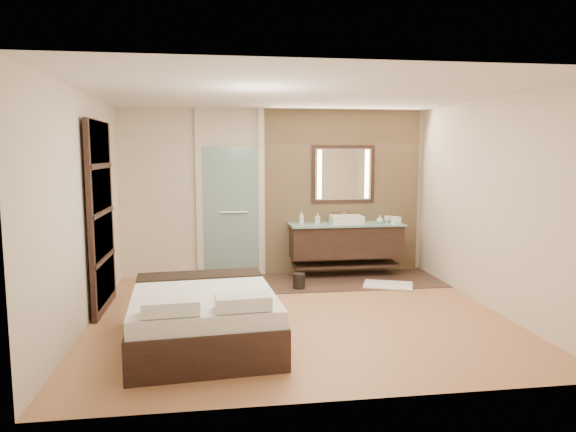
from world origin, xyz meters
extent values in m
plane|color=#AD6F48|center=(0.00, 0.00, 0.00)|extent=(5.00, 5.00, 0.00)
cube|color=#37261E|center=(0.60, 1.60, 0.01)|extent=(3.80, 1.30, 0.01)
cube|color=tan|center=(1.10, 2.21, 1.35)|extent=(2.60, 0.08, 2.70)
cube|color=black|center=(1.10, 1.92, 0.57)|extent=(1.80, 0.50, 0.50)
cube|color=black|center=(1.10, 1.92, 0.18)|extent=(1.71, 0.45, 0.04)
cube|color=#8DD8CA|center=(1.10, 1.90, 0.85)|extent=(1.85, 0.55, 0.03)
cube|color=white|center=(1.10, 1.90, 0.93)|extent=(0.50, 0.38, 0.13)
cylinder|color=silver|center=(1.10, 2.09, 0.95)|extent=(0.03, 0.03, 0.18)
cylinder|color=silver|center=(1.10, 2.05, 1.03)|extent=(0.02, 0.10, 0.02)
cube|color=black|center=(1.10, 2.16, 1.65)|extent=(1.06, 0.03, 0.96)
cube|color=white|center=(1.10, 2.15, 1.65)|extent=(0.94, 0.01, 0.84)
cube|color=beige|center=(0.70, 2.14, 1.65)|extent=(0.07, 0.01, 0.80)
cube|color=beige|center=(1.50, 2.14, 1.65)|extent=(0.07, 0.01, 0.80)
cube|color=silver|center=(-0.75, 2.20, 1.05)|extent=(0.90, 0.05, 2.10)
cylinder|color=silver|center=(-0.70, 2.15, 1.05)|extent=(0.45, 0.03, 0.03)
cube|color=beige|center=(-1.25, 2.21, 1.35)|extent=(0.10, 0.08, 2.70)
cube|color=beige|center=(-0.25, 2.21, 1.35)|extent=(0.10, 0.08, 2.70)
cube|color=black|center=(-2.43, 0.60, 1.20)|extent=(0.06, 1.20, 2.40)
cube|color=beige|center=(-2.41, 0.60, 0.37)|extent=(0.02, 1.06, 0.52)
cube|color=beige|center=(-2.41, 0.60, 0.96)|extent=(0.02, 1.06, 0.52)
cube|color=beige|center=(-2.41, 0.60, 1.54)|extent=(0.02, 1.06, 0.52)
cube|color=beige|center=(-2.41, 0.60, 2.13)|extent=(0.02, 1.06, 0.52)
cube|color=black|center=(-1.14, -0.81, 0.20)|extent=(1.61, 1.95, 0.40)
cube|color=silver|center=(-1.14, -0.81, 0.49)|extent=(1.56, 1.90, 0.17)
cube|color=black|center=(-1.19, -0.12, 0.57)|extent=(1.45, 0.52, 0.04)
cube|color=silver|center=(-1.40, -1.57, 0.64)|extent=(0.53, 0.31, 0.13)
cube|color=silver|center=(-0.76, -1.52, 0.64)|extent=(0.53, 0.31, 0.13)
cube|color=white|center=(1.57, 1.17, 0.02)|extent=(0.85, 0.72, 0.02)
cylinder|color=black|center=(0.21, 1.20, 0.11)|extent=(0.19, 0.19, 0.23)
cube|color=silver|center=(1.92, 1.86, 0.92)|extent=(0.15, 0.15, 0.10)
imported|color=silver|center=(0.36, 1.91, 0.97)|extent=(0.09, 0.09, 0.21)
imported|color=#B2B2B2|center=(0.63, 1.96, 0.95)|extent=(0.09, 0.09, 0.17)
imported|color=#A6D1CC|center=(1.64, 1.83, 0.93)|extent=(0.14, 0.14, 0.14)
imported|color=silver|center=(1.83, 2.00, 0.92)|extent=(0.16, 0.16, 0.10)
camera|label=1|loc=(-1.00, -6.10, 2.00)|focal=32.00mm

